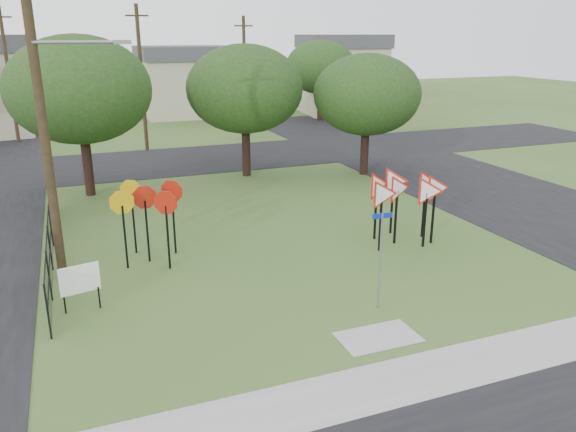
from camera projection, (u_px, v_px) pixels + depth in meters
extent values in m
plane|color=#35541F|center=(336.00, 298.00, 16.12)|extent=(140.00, 140.00, 0.00)
cube|color=gray|center=(419.00, 376.00, 12.40)|extent=(30.00, 1.60, 0.02)
cube|color=#35541F|center=(453.00, 408.00, 11.34)|extent=(30.00, 0.80, 0.02)
cube|color=black|center=(459.00, 180.00, 29.14)|extent=(8.00, 50.00, 0.02)
cube|color=black|center=(190.00, 160.00, 33.84)|extent=(60.00, 8.00, 0.02)
cube|color=gray|center=(378.00, 337.00, 14.00)|extent=(2.00, 1.20, 0.02)
cylinder|color=gray|center=(380.00, 262.00, 15.11)|extent=(0.06, 0.06, 2.75)
cube|color=navy|center=(382.00, 216.00, 14.70)|extent=(0.57, 0.07, 0.15)
cube|color=black|center=(147.00, 231.00, 18.39)|extent=(0.06, 0.06, 2.11)
cube|color=black|center=(174.00, 224.00, 19.09)|extent=(0.06, 0.06, 2.11)
cube|color=black|center=(168.00, 238.00, 17.83)|extent=(0.06, 0.06, 2.11)
cube|color=black|center=(125.00, 237.00, 17.85)|extent=(0.06, 0.06, 2.11)
cube|color=black|center=(134.00, 224.00, 19.12)|extent=(0.06, 0.06, 2.11)
cube|color=black|center=(380.00, 224.00, 19.32)|extent=(0.07, 0.07, 1.99)
cube|color=black|center=(396.00, 217.00, 20.02)|extent=(0.07, 0.07, 1.99)
cube|color=black|center=(425.00, 220.00, 19.70)|extent=(0.07, 0.07, 1.99)
cube|color=black|center=(375.00, 213.00, 20.46)|extent=(0.07, 0.07, 1.99)
cube|color=black|center=(392.00, 208.00, 21.06)|extent=(0.07, 0.07, 1.99)
cube|color=black|center=(424.00, 211.00, 20.68)|extent=(0.07, 0.07, 1.99)
cube|color=black|center=(433.00, 217.00, 20.06)|extent=(0.07, 0.07, 1.99)
cube|color=black|center=(65.00, 303.00, 15.12)|extent=(0.04, 0.04, 0.62)
cube|color=black|center=(99.00, 297.00, 15.43)|extent=(0.04, 0.04, 0.62)
cube|color=white|center=(80.00, 279.00, 15.09)|extent=(1.05, 0.27, 0.80)
cylinder|color=#392C1A|center=(42.00, 115.00, 16.04)|extent=(0.28, 0.28, 10.00)
cylinder|color=gray|center=(78.00, 42.00, 15.75)|extent=(2.40, 0.10, 0.10)
cube|color=gray|center=(122.00, 42.00, 16.17)|extent=(0.50, 0.18, 0.12)
cylinder|color=#392C1A|center=(142.00, 80.00, 35.31)|extent=(0.24, 0.24, 9.00)
cube|color=#392C1A|center=(137.00, 16.00, 34.13)|extent=(1.40, 0.10, 0.10)
cylinder|color=#392C1A|center=(245.00, 76.00, 41.70)|extent=(0.24, 0.24, 8.50)
cube|color=#392C1A|center=(244.00, 26.00, 40.60)|extent=(1.40, 0.10, 0.10)
cylinder|color=#392C1A|center=(9.00, 76.00, 37.85)|extent=(0.24, 0.24, 9.00)
cube|color=#392C1A|center=(0.00, 17.00, 36.68)|extent=(1.40, 0.10, 0.10)
cylinder|color=black|center=(48.00, 312.00, 13.70)|extent=(0.05, 0.05, 1.50)
cylinder|color=black|center=(49.00, 276.00, 15.74)|extent=(0.05, 0.05, 1.50)
cylinder|color=black|center=(50.00, 248.00, 17.78)|extent=(0.05, 0.05, 1.50)
cylinder|color=black|center=(51.00, 226.00, 19.82)|extent=(0.05, 0.05, 1.50)
cylinder|color=black|center=(52.00, 208.00, 21.86)|extent=(0.05, 0.05, 1.50)
cylinder|color=black|center=(52.00, 194.00, 23.89)|extent=(0.05, 0.05, 1.50)
cube|color=black|center=(48.00, 217.00, 18.58)|extent=(0.03, 11.50, 0.03)
cube|color=black|center=(50.00, 237.00, 18.80)|extent=(0.03, 11.50, 0.03)
cube|color=black|center=(50.00, 237.00, 18.80)|extent=(0.01, 11.50, 1.50)
cube|color=#B6B192|center=(187.00, 87.00, 52.18)|extent=(8.00, 8.00, 5.00)
cube|color=#414246|center=(185.00, 53.00, 51.22)|extent=(8.40, 8.40, 1.20)
cube|color=#B6B192|center=(341.00, 81.00, 53.33)|extent=(7.91, 7.91, 6.00)
cube|color=#414246|center=(342.00, 41.00, 52.21)|extent=(8.30, 8.30, 1.20)
cylinder|color=black|center=(88.00, 168.00, 26.05)|extent=(0.44, 0.44, 2.62)
ellipsoid|color=#1B3414|center=(79.00, 90.00, 24.95)|extent=(6.40, 6.40, 4.80)
cylinder|color=black|center=(246.00, 153.00, 29.73)|extent=(0.44, 0.44, 2.45)
ellipsoid|color=#1B3414|center=(245.00, 89.00, 28.70)|extent=(6.00, 6.00, 4.50)
cylinder|color=black|center=(364.00, 153.00, 30.06)|extent=(0.44, 0.44, 2.27)
ellipsoid|color=#1B3414|center=(367.00, 95.00, 29.11)|extent=(5.60, 5.60, 4.20)
cylinder|color=black|center=(320.00, 106.00, 48.94)|extent=(0.44, 0.44, 2.45)
ellipsoid|color=#1B3414|center=(320.00, 67.00, 47.92)|extent=(6.00, 6.00, 4.50)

